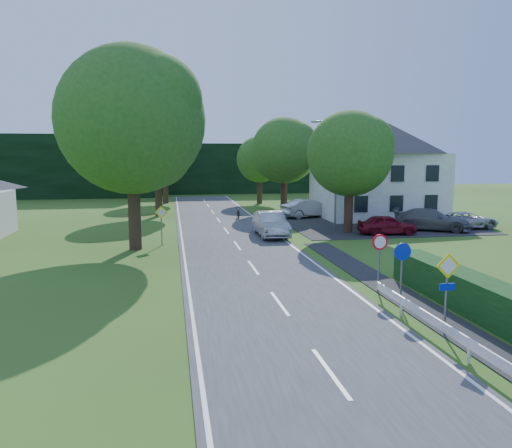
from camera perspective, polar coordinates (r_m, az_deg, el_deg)
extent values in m
cube|color=#38383B|center=(26.38, -1.03, -4.07)|extent=(7.00, 80.00, 0.04)
cube|color=black|center=(42.01, 12.61, 0.25)|extent=(14.00, 16.00, 0.04)
cube|color=white|center=(26.10, -8.12, -4.23)|extent=(0.12, 80.00, 0.01)
cube|color=white|center=(27.05, 5.81, -3.76)|extent=(0.12, 80.00, 0.01)
cube|color=black|center=(72.52, -0.25, 6.38)|extent=(30.00, 5.00, 7.00)
cube|color=silver|center=(45.28, 13.63, 4.30)|extent=(10.00, 8.00, 5.60)
pyramid|color=#29292E|center=(45.22, 13.81, 9.75)|extent=(10.60, 8.40, 3.00)
cylinder|color=slate|center=(37.54, 9.13, 5.55)|extent=(0.16, 0.16, 8.00)
cylinder|color=slate|center=(37.33, 8.08, 11.55)|extent=(1.70, 0.10, 0.10)
cube|color=slate|center=(37.07, 6.73, 11.52)|extent=(0.50, 0.18, 0.12)
cylinder|color=slate|center=(16.37, 20.89, -7.89)|extent=(0.07, 0.07, 2.40)
cube|color=#FFFD0D|center=(16.11, 21.12, -4.49)|extent=(0.78, 0.04, 0.78)
cube|color=white|center=(16.11, 21.12, -4.49)|extent=(0.57, 0.05, 0.57)
cube|color=#0C25BB|center=(16.26, 21.00, -6.73)|extent=(0.50, 0.04, 0.22)
cylinder|color=slate|center=(18.95, 16.26, -5.86)|extent=(0.07, 0.07, 2.20)
cylinder|color=#0C25BB|center=(18.72, 16.42, -3.06)|extent=(0.64, 0.04, 0.64)
cylinder|color=slate|center=(20.71, 13.85, -4.60)|extent=(0.07, 0.07, 2.20)
cylinder|color=red|center=(20.50, 13.97, -2.03)|extent=(0.64, 0.04, 0.64)
cylinder|color=white|center=(20.48, 13.99, -2.04)|extent=(0.48, 0.04, 0.48)
cylinder|color=slate|center=(30.84, -10.75, -0.42)|extent=(0.07, 0.07, 2.20)
cube|color=#FFFD0D|center=(30.68, -10.79, 1.33)|extent=(0.78, 0.04, 0.78)
cube|color=white|center=(30.68, -10.79, 1.33)|extent=(0.57, 0.05, 0.57)
imported|color=#A9A9AD|center=(33.58, 1.70, -0.01)|extent=(1.77, 5.01, 1.65)
imported|color=black|center=(42.86, -2.01, 1.35)|extent=(0.91, 2.13, 1.09)
imported|color=maroon|center=(35.52, 14.75, -0.06)|extent=(4.11, 1.95, 1.36)
imported|color=#ACABB0|center=(43.91, 6.00, 1.81)|extent=(5.14, 3.01, 1.60)
imported|color=#56565B|center=(38.40, 19.39, 0.48)|extent=(5.74, 4.49, 1.55)
imported|color=#AAABB1|center=(40.28, 22.98, 0.41)|extent=(4.53, 2.18, 1.24)
imported|color=#AB240D|center=(42.99, 11.37, 1.65)|extent=(2.52, 2.54, 1.73)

